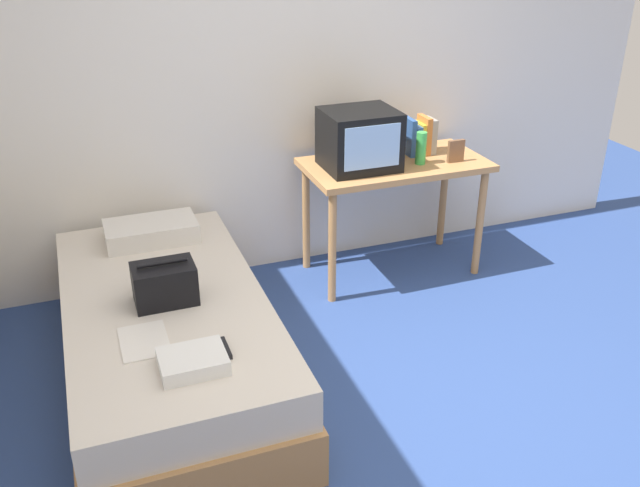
% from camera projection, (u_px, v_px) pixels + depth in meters
% --- Properties ---
extents(ground_plane, '(8.00, 8.00, 0.00)m').
position_uv_depth(ground_plane, '(430.00, 439.00, 3.22)').
color(ground_plane, '#2D4784').
extents(wall_back, '(5.20, 0.10, 2.60)m').
position_uv_depth(wall_back, '(291.00, 72.00, 4.33)').
color(wall_back, silver).
rests_on(wall_back, ground).
extents(bed, '(1.00, 2.00, 0.49)m').
position_uv_depth(bed, '(169.00, 339.00, 3.54)').
color(bed, '#B27F4C').
rests_on(bed, ground).
extents(desk, '(1.16, 0.60, 0.78)m').
position_uv_depth(desk, '(394.00, 177.00, 4.42)').
color(desk, '#B27F4C').
rests_on(desk, ground).
extents(tv, '(0.44, 0.39, 0.36)m').
position_uv_depth(tv, '(359.00, 139.00, 4.20)').
color(tv, black).
rests_on(tv, desk).
extents(water_bottle, '(0.07, 0.07, 0.21)m').
position_uv_depth(water_bottle, '(421.00, 148.00, 4.30)').
color(water_bottle, green).
rests_on(water_bottle, desk).
extents(book_row, '(0.19, 0.16, 0.25)m').
position_uv_depth(book_row, '(419.00, 137.00, 4.47)').
color(book_row, '#2D5699').
rests_on(book_row, desk).
extents(picture_frame, '(0.11, 0.02, 0.14)m').
position_uv_depth(picture_frame, '(456.00, 151.00, 4.34)').
color(picture_frame, brown).
rests_on(picture_frame, desk).
extents(pillow, '(0.52, 0.30, 0.11)m').
position_uv_depth(pillow, '(151.00, 231.00, 3.99)').
color(pillow, silver).
rests_on(pillow, bed).
extents(handbag, '(0.30, 0.20, 0.23)m').
position_uv_depth(handbag, '(165.00, 284.00, 3.36)').
color(handbag, black).
rests_on(handbag, bed).
extents(magazine, '(0.21, 0.29, 0.01)m').
position_uv_depth(magazine, '(144.00, 341.00, 3.08)').
color(magazine, white).
rests_on(magazine, bed).
extents(remote_dark, '(0.04, 0.16, 0.02)m').
position_uv_depth(remote_dark, '(224.00, 348.00, 3.02)').
color(remote_dark, black).
rests_on(remote_dark, bed).
extents(folded_towel, '(0.28, 0.22, 0.07)m').
position_uv_depth(folded_towel, '(193.00, 361.00, 2.90)').
color(folded_towel, white).
rests_on(folded_towel, bed).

